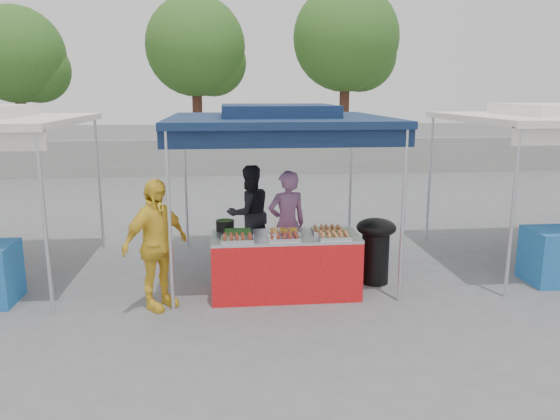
{
  "coord_description": "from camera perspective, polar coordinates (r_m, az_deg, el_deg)",
  "views": [
    {
      "loc": [
        -0.8,
        -7.22,
        2.77
      ],
      "look_at": [
        0.0,
        0.6,
        1.05
      ],
      "focal_mm": 35.0,
      "sensor_mm": 36.0,
      "label": 1
    }
  ],
  "objects": [
    {
      "name": "food_tray_bm",
      "position": [
        7.49,
        0.38,
        -2.24
      ],
      "size": [
        0.42,
        0.3,
        0.07
      ],
      "color": "silver",
      "rests_on": "vendor_table"
    },
    {
      "name": "skewer_cup",
      "position": [
        7.1,
        -0.54,
        -2.94
      ],
      "size": [
        0.08,
        0.08,
        0.1
      ],
      "primitive_type": "cylinder",
      "color": "silver",
      "rests_on": "vendor_table"
    },
    {
      "name": "wok_burner",
      "position": [
        8.08,
        9.96,
        -3.6
      ],
      "size": [
        0.58,
        0.58,
        0.97
      ],
      "rotation": [
        0.0,
        0.0,
        -0.41
      ],
      "color": "black",
      "rests_on": "ground_plane"
    },
    {
      "name": "tree_1",
      "position": [
        20.65,
        -8.39,
        16.15
      ],
      "size": [
        3.61,
        3.56,
        6.13
      ],
      "color": "#47271B",
      "rests_on": "ground_plane"
    },
    {
      "name": "ground_plane",
      "position": [
        7.77,
        0.45,
        -8.53
      ],
      "size": [
        80.0,
        80.0,
        0.0
      ],
      "primitive_type": "plane",
      "color": "slate"
    },
    {
      "name": "food_tray_br",
      "position": [
        7.58,
        4.98,
        -2.11
      ],
      "size": [
        0.42,
        0.3,
        0.07
      ],
      "color": "silver",
      "rests_on": "vendor_table"
    },
    {
      "name": "crate_stacked",
      "position": [
        8.28,
        1.21,
        -3.98
      ],
      "size": [
        0.47,
        0.33,
        0.28
      ],
      "primitive_type": "cube",
      "color": "#1643B2",
      "rests_on": "crate_right"
    },
    {
      "name": "helper_man",
      "position": [
        8.98,
        -3.22,
        -0.36
      ],
      "size": [
        0.95,
        0.87,
        1.6
      ],
      "primitive_type": "imported",
      "rotation": [
        0.0,
        0.0,
        3.56
      ],
      "color": "black",
      "rests_on": "ground_plane"
    },
    {
      "name": "tree_2",
      "position": [
        20.65,
        7.27,
        16.94
      ],
      "size": [
        3.8,
        3.79,
        6.52
      ],
      "color": "#47271B",
      "rests_on": "ground_plane"
    },
    {
      "name": "food_tray_fl",
      "position": [
        7.14,
        -4.48,
        -3.02
      ],
      "size": [
        0.42,
        0.3,
        0.07
      ],
      "color": "silver",
      "rests_on": "vendor_table"
    },
    {
      "name": "food_tray_bl",
      "position": [
        7.42,
        -4.43,
        -2.41
      ],
      "size": [
        0.42,
        0.3,
        0.07
      ],
      "color": "silver",
      "rests_on": "vendor_table"
    },
    {
      "name": "cooking_pot",
      "position": [
        7.68,
        -5.76,
        -1.62
      ],
      "size": [
        0.25,
        0.25,
        0.15
      ],
      "primitive_type": "cylinder",
      "color": "black",
      "rests_on": "vendor_table"
    },
    {
      "name": "tree_0",
      "position": [
        21.35,
        -25.42,
        14.06
      ],
      "size": [
        3.36,
        3.27,
        5.62
      ],
      "color": "#47271B",
      "rests_on": "ground_plane"
    },
    {
      "name": "vendor_woman",
      "position": [
        8.18,
        0.74,
        -1.5
      ],
      "size": [
        0.67,
        0.52,
        1.63
      ],
      "primitive_type": "imported",
      "rotation": [
        0.0,
        0.0,
        3.39
      ],
      "color": "#97608D",
      "rests_on": "ground_plane"
    },
    {
      "name": "main_canopy",
      "position": [
        8.24,
        -0.26,
        9.56
      ],
      "size": [
        3.2,
        3.2,
        2.57
      ],
      "color": "silver",
      "rests_on": "ground_plane"
    },
    {
      "name": "crate_left",
      "position": [
        8.22,
        -2.75,
        -6.38
      ],
      "size": [
        0.44,
        0.31,
        0.27
      ],
      "primitive_type": "cube",
      "color": "#1643B2",
      "rests_on": "ground_plane"
    },
    {
      "name": "customer_person",
      "position": [
        7.15,
        -12.85,
        -3.56
      ],
      "size": [
        1.0,
        1.0,
        1.7
      ],
      "primitive_type": "imported",
      "rotation": [
        0.0,
        0.0,
        0.79
      ],
      "color": "yellow",
      "rests_on": "ground_plane"
    },
    {
      "name": "crate_right",
      "position": [
        8.36,
        1.2,
        -5.91
      ],
      "size": [
        0.5,
        0.35,
        0.3
      ],
      "primitive_type": "cube",
      "color": "#1643B2",
      "rests_on": "ground_plane"
    },
    {
      "name": "vendor_table",
      "position": [
        7.54,
        0.54,
        -5.78
      ],
      "size": [
        2.0,
        0.8,
        0.85
      ],
      "color": "red",
      "rests_on": "ground_plane"
    },
    {
      "name": "food_tray_fr",
      "position": [
        7.29,
        5.69,
        -2.7
      ],
      "size": [
        0.42,
        0.3,
        0.07
      ],
      "color": "silver",
      "rests_on": "vendor_table"
    },
    {
      "name": "back_wall",
      "position": [
        18.37,
        -3.3,
        5.53
      ],
      "size": [
        40.0,
        0.25,
        1.2
      ],
      "primitive_type": "cube",
      "color": "gray",
      "rests_on": "ground_plane"
    },
    {
      "name": "food_tray_fm",
      "position": [
        7.18,
        0.4,
        -2.87
      ],
      "size": [
        0.42,
        0.3,
        0.07
      ],
      "color": "silver",
      "rests_on": "vendor_table"
    }
  ]
}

